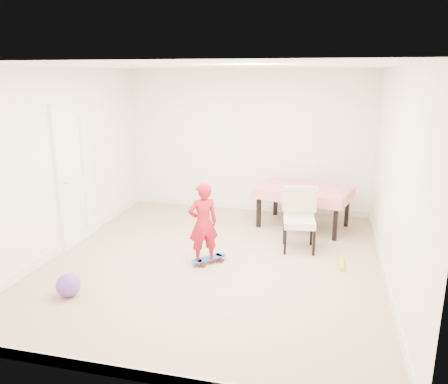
% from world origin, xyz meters
% --- Properties ---
extents(ground, '(5.00, 5.00, 0.00)m').
position_xyz_m(ground, '(0.00, 0.00, 0.00)').
color(ground, tan).
rests_on(ground, ground).
extents(ceiling, '(4.50, 5.00, 0.04)m').
position_xyz_m(ceiling, '(0.00, 0.00, 2.58)').
color(ceiling, white).
rests_on(ceiling, wall_back).
extents(wall_back, '(4.50, 0.04, 2.60)m').
position_xyz_m(wall_back, '(0.00, 2.48, 1.30)').
color(wall_back, white).
rests_on(wall_back, ground).
extents(wall_front, '(4.50, 0.04, 2.60)m').
position_xyz_m(wall_front, '(0.00, -2.48, 1.30)').
color(wall_front, white).
rests_on(wall_front, ground).
extents(wall_left, '(0.04, 5.00, 2.60)m').
position_xyz_m(wall_left, '(-2.23, 0.00, 1.30)').
color(wall_left, white).
rests_on(wall_left, ground).
extents(wall_right, '(0.04, 5.00, 2.60)m').
position_xyz_m(wall_right, '(2.23, 0.00, 1.30)').
color(wall_right, white).
rests_on(wall_right, ground).
extents(door, '(0.11, 0.94, 2.11)m').
position_xyz_m(door, '(-2.22, 0.30, 1.02)').
color(door, white).
rests_on(door, ground).
extents(baseboard_back, '(4.50, 0.02, 0.12)m').
position_xyz_m(baseboard_back, '(0.00, 2.49, 0.06)').
color(baseboard_back, white).
rests_on(baseboard_back, ground).
extents(baseboard_front, '(4.50, 0.02, 0.12)m').
position_xyz_m(baseboard_front, '(0.00, -2.49, 0.06)').
color(baseboard_front, white).
rests_on(baseboard_front, ground).
extents(baseboard_left, '(0.02, 5.00, 0.12)m').
position_xyz_m(baseboard_left, '(-2.24, 0.00, 0.06)').
color(baseboard_left, white).
rests_on(baseboard_left, ground).
extents(baseboard_right, '(0.02, 5.00, 0.12)m').
position_xyz_m(baseboard_right, '(2.24, 0.00, 0.06)').
color(baseboard_right, white).
rests_on(baseboard_right, ground).
extents(dining_table, '(1.67, 1.28, 0.69)m').
position_xyz_m(dining_table, '(1.10, 1.74, 0.34)').
color(dining_table, red).
rests_on(dining_table, ground).
extents(dining_chair, '(0.57, 0.64, 0.92)m').
position_xyz_m(dining_chair, '(1.10, 0.71, 0.46)').
color(dining_chair, silver).
rests_on(dining_chair, ground).
extents(skateboard, '(0.51, 0.53, 0.08)m').
position_xyz_m(skateboard, '(-0.05, -0.06, 0.04)').
color(skateboard, blue).
rests_on(skateboard, ground).
extents(child, '(0.48, 0.44, 1.11)m').
position_xyz_m(child, '(-0.11, -0.12, 0.55)').
color(child, '#B61224').
rests_on(child, ground).
extents(balloon, '(0.28, 0.28, 0.28)m').
position_xyz_m(balloon, '(-1.39, -1.33, 0.14)').
color(balloon, '#6846A9').
rests_on(balloon, ground).
extents(foam_toy, '(0.06, 0.40, 0.06)m').
position_xyz_m(foam_toy, '(1.72, 0.29, 0.03)').
color(foam_toy, yellow).
rests_on(foam_toy, ground).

